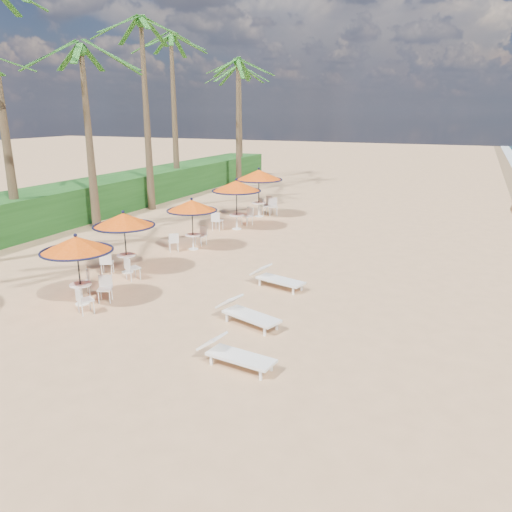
% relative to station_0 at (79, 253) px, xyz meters
% --- Properties ---
extents(ground, '(160.00, 160.00, 0.00)m').
position_rel_station_0_xyz_m(ground, '(4.75, -0.46, -1.56)').
color(ground, tan).
rests_on(ground, ground).
extents(scrub_hedge, '(3.00, 40.00, 1.80)m').
position_rel_station_0_xyz_m(scrub_hedge, '(-8.75, 10.54, -0.66)').
color(scrub_hedge, '#194716').
rests_on(scrub_hedge, ground).
extents(station_0, '(2.04, 2.04, 2.13)m').
position_rel_station_0_xyz_m(station_0, '(0.00, 0.00, 0.00)').
color(station_0, black).
rests_on(station_0, ground).
extents(station_1, '(2.12, 2.12, 2.21)m').
position_rel_station_0_xyz_m(station_1, '(-0.67, 2.88, 0.13)').
color(station_1, black).
rests_on(station_1, ground).
extents(station_2, '(2.04, 2.04, 2.13)m').
position_rel_station_0_xyz_m(station_2, '(-0.15, 6.50, 0.06)').
color(station_2, black).
rests_on(station_2, ground).
extents(station_3, '(2.33, 2.45, 2.43)m').
position_rel_station_0_xyz_m(station_3, '(-0.08, 10.49, 0.29)').
color(station_3, black).
rests_on(station_3, ground).
extents(station_4, '(2.49, 2.49, 2.60)m').
position_rel_station_0_xyz_m(station_4, '(-0.21, 13.71, 0.34)').
color(station_4, black).
rests_on(station_4, ground).
extents(lounger_near, '(1.86, 0.80, 0.65)m').
position_rel_station_0_xyz_m(lounger_near, '(5.65, -1.57, -1.26)').
color(lounger_near, white).
rests_on(lounger_near, ground).
extents(lounger_mid, '(1.99, 1.16, 0.68)m').
position_rel_station_0_xyz_m(lounger_mid, '(4.95, 0.61, -1.24)').
color(lounger_mid, white).
rests_on(lounger_mid, ground).
extents(lounger_far, '(1.93, 1.03, 0.66)m').
position_rel_station_0_xyz_m(lounger_far, '(4.62, 3.61, -1.25)').
color(lounger_far, white).
rests_on(lounger_far, ground).
extents(palm_3, '(5.00, 5.00, 8.29)m').
position_rel_station_0_xyz_m(palm_3, '(-6.40, 8.04, 5.99)').
color(palm_3, brown).
rests_on(palm_3, ground).
extents(palm_4, '(5.00, 5.00, 10.15)m').
position_rel_station_0_xyz_m(palm_4, '(-6.72, 13.07, 7.73)').
color(palm_4, brown).
rests_on(palm_4, ground).
extents(palm_5, '(5.00, 5.00, 9.99)m').
position_rel_station_0_xyz_m(palm_5, '(-7.94, 17.80, 7.58)').
color(palm_5, brown).
rests_on(palm_5, ground).
extents(palm_6, '(5.00, 5.00, 8.92)m').
position_rel_station_0_xyz_m(palm_6, '(-5.87, 22.94, 6.58)').
color(palm_6, brown).
rests_on(palm_6, ground).
extents(palm_7, '(5.00, 5.00, 8.75)m').
position_rel_station_0_xyz_m(palm_7, '(-7.82, 27.36, 6.42)').
color(palm_7, brown).
rests_on(palm_7, ground).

